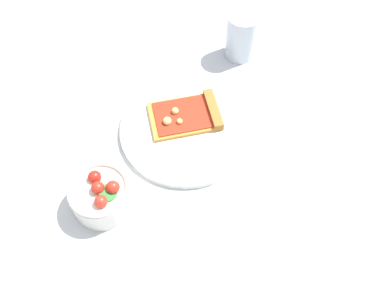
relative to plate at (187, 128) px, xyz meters
name	(u,v)px	position (x,y,z in m)	size (l,w,h in m)	color
ground_plane	(195,134)	(0.02, -0.01, -0.01)	(2.40, 2.40, 0.00)	silver
plate	(187,128)	(0.00, 0.00, 0.00)	(0.28, 0.28, 0.01)	silver
pizza_slice_main	(189,115)	(0.01, 0.02, 0.01)	(0.15, 0.11, 0.02)	gold
salad_bowl	(101,195)	(-0.18, -0.14, 0.03)	(0.11, 0.11, 0.08)	white
soda_glass	(241,38)	(0.16, 0.20, 0.04)	(0.07, 0.07, 0.11)	silver
paper_napkin	(227,263)	(0.02, -0.29, -0.01)	(0.11, 0.13, 0.00)	white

